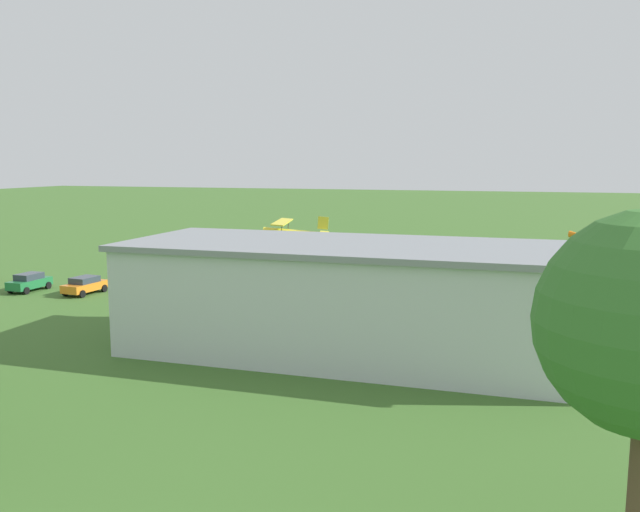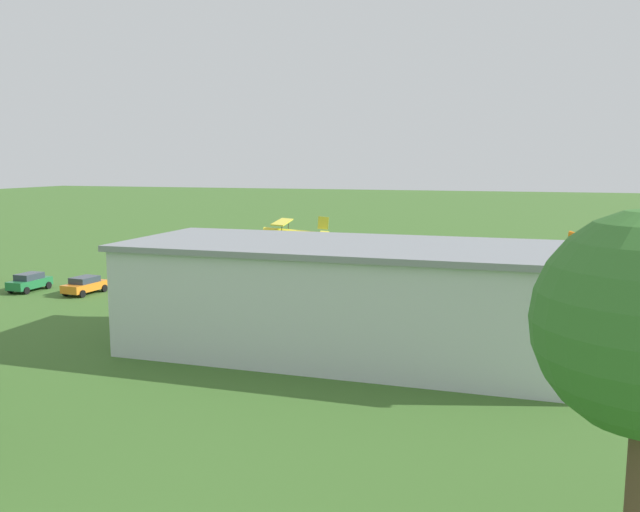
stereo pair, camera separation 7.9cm
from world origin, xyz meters
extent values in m
plane|color=#3D6628|center=(0.00, 0.00, 0.00)|extent=(400.00, 400.00, 0.00)
cube|color=silver|center=(-5.25, 28.90, 3.15)|extent=(26.82, 10.41, 6.30)
cube|color=gray|center=(-5.25, 28.90, 6.47)|extent=(27.42, 11.02, 0.35)
cube|color=#384251|center=(-5.24, 23.68, 2.58)|extent=(9.38, 0.19, 5.17)
cylinder|color=yellow|center=(8.10, 1.64, 3.84)|extent=(6.86, 2.44, 1.56)
cone|color=black|center=(11.73, 2.42, 3.54)|extent=(0.89, 0.86, 0.77)
cube|color=yellow|center=(8.88, 1.81, 3.62)|extent=(2.88, 7.74, 0.22)
cube|color=yellow|center=(9.40, 1.92, 5.17)|extent=(2.88, 7.74, 0.22)
cube|color=yellow|center=(5.19, 1.02, 5.09)|extent=(1.19, 0.35, 1.38)
cube|color=yellow|center=(5.11, 1.00, 4.08)|extent=(1.43, 2.73, 0.15)
cylinder|color=black|center=(8.86, 0.84, 2.52)|extent=(0.66, 0.27, 0.64)
cylinder|color=black|center=(8.46, 2.69, 2.52)|extent=(0.66, 0.27, 0.64)
cylinder|color=#332D28|center=(9.65, -0.52, 4.39)|extent=(0.22, 0.12, 1.59)
cylinder|color=#332D28|center=(8.62, 4.26, 4.39)|extent=(0.22, 0.12, 1.59)
cube|color=black|center=(7.29, 17.22, 0.68)|extent=(2.15, 4.17, 0.72)
cube|color=#2D3842|center=(7.29, 17.22, 1.34)|extent=(1.78, 2.38, 0.60)
cylinder|color=black|center=(6.27, 18.51, 0.32)|extent=(0.27, 0.66, 0.64)
cylinder|color=black|center=(8.08, 18.66, 0.32)|extent=(0.27, 0.66, 0.64)
cylinder|color=black|center=(6.51, 15.78, 0.32)|extent=(0.27, 0.66, 0.64)
cylinder|color=black|center=(8.31, 15.93, 0.32)|extent=(0.27, 0.66, 0.64)
cube|color=#B7B7BC|center=(13.96, 17.95, 0.67)|extent=(1.88, 4.40, 0.71)
cube|color=#2D3842|center=(13.96, 17.95, 1.31)|extent=(1.59, 2.49, 0.56)
cylinder|color=black|center=(13.20, 19.46, 0.32)|extent=(0.25, 0.65, 0.64)
cylinder|color=black|center=(14.86, 19.37, 0.32)|extent=(0.25, 0.65, 0.64)
cylinder|color=black|center=(13.05, 16.53, 0.32)|extent=(0.25, 0.65, 0.64)
cylinder|color=black|center=(14.71, 16.44, 0.32)|extent=(0.25, 0.65, 0.64)
cube|color=orange|center=(21.46, 18.81, 0.66)|extent=(2.21, 4.13, 0.68)
cube|color=#2D3842|center=(21.46, 18.81, 1.26)|extent=(1.83, 2.37, 0.51)
cylinder|color=black|center=(20.67, 20.24, 0.32)|extent=(0.28, 0.66, 0.64)
cylinder|color=black|center=(22.51, 20.07, 0.32)|extent=(0.28, 0.66, 0.64)
cylinder|color=black|center=(20.42, 17.55, 0.32)|extent=(0.28, 0.66, 0.64)
cylinder|color=black|center=(22.25, 17.38, 0.32)|extent=(0.28, 0.66, 0.64)
cube|color=#1E6B38|center=(27.03, 19.17, 0.69)|extent=(1.85, 3.97, 0.74)
cube|color=#2D3842|center=(27.03, 19.17, 1.32)|extent=(1.59, 2.24, 0.54)
cylinder|color=black|center=(26.21, 20.53, 0.32)|extent=(0.24, 0.65, 0.64)
cylinder|color=black|center=(27.94, 20.48, 0.32)|extent=(0.24, 0.65, 0.64)
cylinder|color=black|center=(26.13, 17.87, 0.32)|extent=(0.24, 0.65, 0.64)
cylinder|color=black|center=(27.85, 17.81, 0.32)|extent=(0.24, 0.65, 0.64)
cylinder|color=#B23333|center=(7.57, 14.02, 0.41)|extent=(0.35, 0.35, 0.82)
cylinder|color=beige|center=(7.57, 14.02, 1.11)|extent=(0.42, 0.42, 0.58)
sphere|color=beige|center=(7.57, 14.02, 1.51)|extent=(0.22, 0.22, 0.22)
cylinder|color=navy|center=(-6.20, 12.91, 0.40)|extent=(0.40, 0.40, 0.79)
cylinder|color=beige|center=(-6.20, 12.91, 1.07)|extent=(0.48, 0.48, 0.56)
sphere|color=beige|center=(-6.20, 12.91, 1.46)|extent=(0.21, 0.21, 0.21)
cylinder|color=beige|center=(-14.74, 15.59, 0.42)|extent=(0.40, 0.40, 0.83)
cylinder|color=beige|center=(-14.74, 15.59, 1.13)|extent=(0.48, 0.48, 0.59)
sphere|color=brown|center=(-14.74, 15.59, 1.54)|extent=(0.23, 0.23, 0.23)
cylinder|color=#72338C|center=(-17.58, 15.06, 0.45)|extent=(0.36, 0.36, 0.89)
cylinder|color=orange|center=(-17.58, 15.06, 1.21)|extent=(0.43, 0.43, 0.63)
sphere|color=beige|center=(-17.58, 15.06, 1.65)|extent=(0.24, 0.24, 0.24)
cylinder|color=brown|center=(-17.84, 49.23, 2.98)|extent=(0.56, 0.56, 5.96)
cylinder|color=silver|center=(-20.06, 4.74, 2.61)|extent=(0.12, 0.12, 5.22)
cone|color=orange|center=(-19.36, 4.74, 5.07)|extent=(1.43, 1.16, 0.60)
camera|label=1|loc=(-14.82, 66.00, 11.41)|focal=36.63mm
camera|label=2|loc=(-14.89, 65.98, 11.41)|focal=36.63mm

